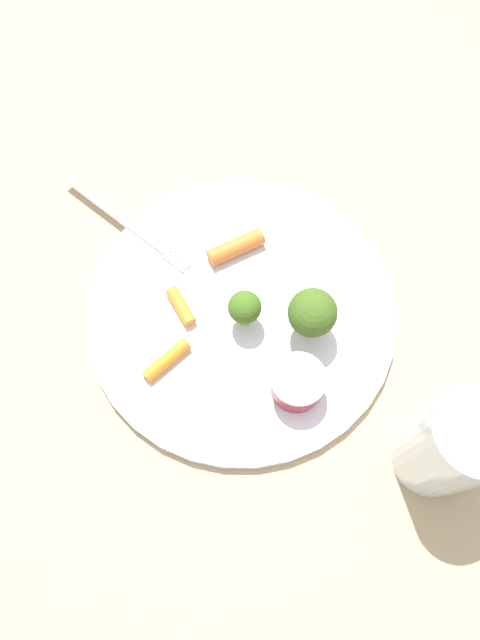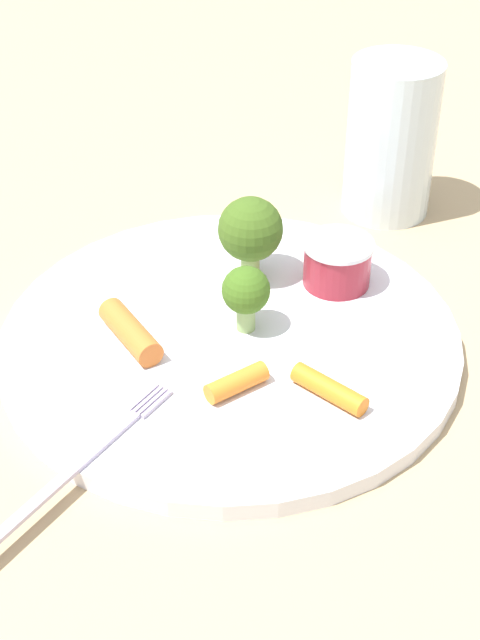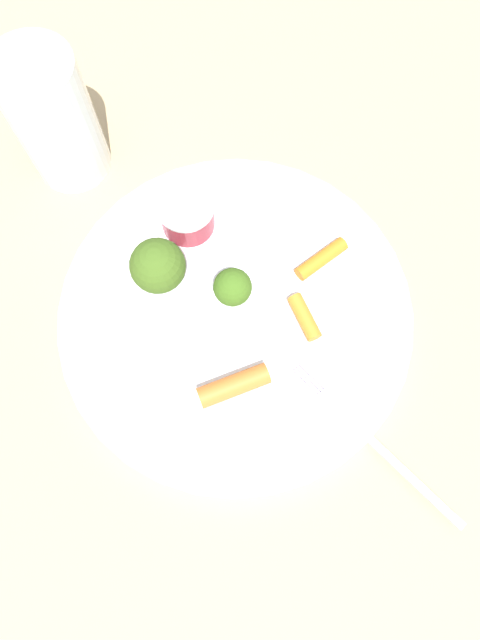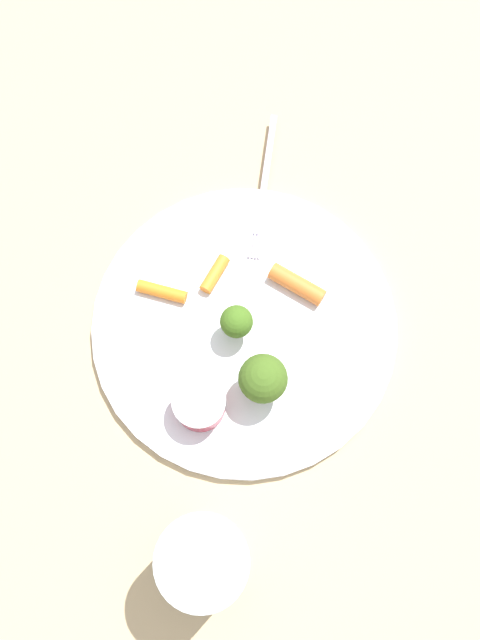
{
  "view_description": "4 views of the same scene",
  "coord_description": "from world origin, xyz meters",
  "px_view_note": "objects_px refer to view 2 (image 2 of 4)",
  "views": [
    {
      "loc": [
        -0.07,
        -0.22,
        0.54
      ],
      "look_at": [
        -0.01,
        -0.01,
        0.02
      ],
      "focal_mm": 32.73,
      "sensor_mm": 36.0,
      "label": 1
    },
    {
      "loc": [
        -0.46,
        0.17,
        0.39
      ],
      "look_at": [
        -0.0,
        -0.01,
        0.02
      ],
      "focal_mm": 52.58,
      "sensor_mm": 36.0,
      "label": 2
    },
    {
      "loc": [
        0.02,
        0.15,
        0.46
      ],
      "look_at": [
        -0.0,
        0.01,
        0.02
      ],
      "focal_mm": 30.94,
      "sensor_mm": 36.0,
      "label": 3
    },
    {
      "loc": [
        0.13,
        -0.15,
        0.63
      ],
      "look_at": [
        -0.0,
        -0.0,
        0.03
      ],
      "focal_mm": 36.44,
      "sensor_mm": 36.0,
      "label": 4
    }
  ],
  "objects_px": {
    "broccoli_floret_1": "(246,292)",
    "drinking_glass": "(391,139)",
    "broccoli_floret_0": "(250,230)",
    "carrot_stick_0": "(329,389)",
    "fork": "(72,471)",
    "plate": "(230,339)",
    "carrot_stick_2": "(130,332)",
    "sauce_cup": "(337,263)",
    "carrot_stick_1": "(237,382)"
  },
  "relations": [
    {
      "from": "plate",
      "to": "broccoli_floret_0",
      "type": "bearing_deg",
      "value": -33.43
    },
    {
      "from": "broccoli_floret_1",
      "to": "drinking_glass",
      "type": "xyz_separation_m",
      "value": [
        0.12,
        -0.17,
        0.02
      ]
    },
    {
      "from": "plate",
      "to": "broccoli_floret_1",
      "type": "height_order",
      "value": "broccoli_floret_1"
    },
    {
      "from": "carrot_stick_2",
      "to": "drinking_glass",
      "type": "bearing_deg",
      "value": -65.92
    },
    {
      "from": "plate",
      "to": "broccoli_floret_1",
      "type": "xyz_separation_m",
      "value": [
        -0.0,
        -0.01,
        0.04
      ]
    },
    {
      "from": "carrot_stick_2",
      "to": "drinking_glass",
      "type": "xyz_separation_m",
      "value": [
        0.11,
        -0.25,
        0.04
      ]
    },
    {
      "from": "carrot_stick_1",
      "to": "drinking_glass",
      "type": "distance_m",
      "value": 0.27
    },
    {
      "from": "carrot_stick_1",
      "to": "carrot_stick_0",
      "type": "bearing_deg",
      "value": -117.82
    },
    {
      "from": "sauce_cup",
      "to": "carrot_stick_1",
      "type": "bearing_deg",
      "value": 127.29
    },
    {
      "from": "plate",
      "to": "carrot_stick_0",
      "type": "bearing_deg",
      "value": -158.52
    },
    {
      "from": "carrot_stick_2",
      "to": "plate",
      "type": "bearing_deg",
      "value": -101.64
    },
    {
      "from": "broccoli_floret_1",
      "to": "carrot_stick_1",
      "type": "height_order",
      "value": "broccoli_floret_1"
    },
    {
      "from": "plate",
      "to": "carrot_stick_1",
      "type": "distance_m",
      "value": 0.06
    },
    {
      "from": "broccoli_floret_0",
      "to": "sauce_cup",
      "type": "bearing_deg",
      "value": -119.49
    },
    {
      "from": "sauce_cup",
      "to": "drinking_glass",
      "type": "height_order",
      "value": "drinking_glass"
    },
    {
      "from": "plate",
      "to": "broccoli_floret_0",
      "type": "height_order",
      "value": "broccoli_floret_0"
    },
    {
      "from": "sauce_cup",
      "to": "carrot_stick_0",
      "type": "bearing_deg",
      "value": 151.7
    },
    {
      "from": "sauce_cup",
      "to": "drinking_glass",
      "type": "distance_m",
      "value": 0.14
    },
    {
      "from": "broccoli_floret_1",
      "to": "drinking_glass",
      "type": "relative_size",
      "value": 0.37
    },
    {
      "from": "carrot_stick_0",
      "to": "carrot_stick_1",
      "type": "relative_size",
      "value": 1.24
    },
    {
      "from": "broccoli_floret_0",
      "to": "carrot_stick_2",
      "type": "relative_size",
      "value": 1.05
    },
    {
      "from": "carrot_stick_0",
      "to": "carrot_stick_2",
      "type": "relative_size",
      "value": 0.86
    },
    {
      "from": "broccoli_floret_1",
      "to": "drinking_glass",
      "type": "distance_m",
      "value": 0.21
    },
    {
      "from": "sauce_cup",
      "to": "broccoli_floret_1",
      "type": "xyz_separation_m",
      "value": [
        -0.03,
        0.08,
        0.01
      ]
    },
    {
      "from": "carrot_stick_0",
      "to": "fork",
      "type": "bearing_deg",
      "value": 91.76
    },
    {
      "from": "sauce_cup",
      "to": "carrot_stick_2",
      "type": "height_order",
      "value": "sauce_cup"
    },
    {
      "from": "plate",
      "to": "carrot_stick_0",
      "type": "xyz_separation_m",
      "value": [
        -0.08,
        -0.03,
        0.01
      ]
    },
    {
      "from": "plate",
      "to": "drinking_glass",
      "type": "distance_m",
      "value": 0.23
    },
    {
      "from": "plate",
      "to": "carrot_stick_2",
      "type": "distance_m",
      "value": 0.07
    },
    {
      "from": "fork",
      "to": "plate",
      "type": "bearing_deg",
      "value": -55.56
    },
    {
      "from": "carrot_stick_1",
      "to": "drinking_glass",
      "type": "xyz_separation_m",
      "value": [
        0.18,
        -0.2,
        0.04
      ]
    },
    {
      "from": "broccoli_floret_0",
      "to": "drinking_glass",
      "type": "relative_size",
      "value": 0.49
    },
    {
      "from": "plate",
      "to": "fork",
      "type": "height_order",
      "value": "fork"
    },
    {
      "from": "broccoli_floret_1",
      "to": "drinking_glass",
      "type": "height_order",
      "value": "drinking_glass"
    },
    {
      "from": "plate",
      "to": "carrot_stick_1",
      "type": "xyz_separation_m",
      "value": [
        -0.06,
        0.02,
        0.01
      ]
    },
    {
      "from": "broccoli_floret_0",
      "to": "drinking_glass",
      "type": "xyz_separation_m",
      "value": [
        0.07,
        -0.15,
        0.01
      ]
    },
    {
      "from": "broccoli_floret_1",
      "to": "carrot_stick_1",
      "type": "distance_m",
      "value": 0.07
    },
    {
      "from": "sauce_cup",
      "to": "broccoli_floret_1",
      "type": "height_order",
      "value": "broccoli_floret_1"
    },
    {
      "from": "carrot_stick_2",
      "to": "fork",
      "type": "distance_m",
      "value": 0.12
    },
    {
      "from": "broccoli_floret_1",
      "to": "carrot_stick_2",
      "type": "xyz_separation_m",
      "value": [
        0.01,
        0.08,
        -0.02
      ]
    },
    {
      "from": "carrot_stick_1",
      "to": "plate",
      "type": "bearing_deg",
      "value": -17.07
    },
    {
      "from": "carrot_stick_0",
      "to": "fork",
      "type": "height_order",
      "value": "carrot_stick_0"
    },
    {
      "from": "carrot_stick_1",
      "to": "carrot_stick_2",
      "type": "bearing_deg",
      "value": 33.98
    },
    {
      "from": "plate",
      "to": "fork",
      "type": "bearing_deg",
      "value": 124.44
    },
    {
      "from": "broccoli_floret_1",
      "to": "carrot_stick_0",
      "type": "height_order",
      "value": "broccoli_floret_1"
    },
    {
      "from": "fork",
      "to": "drinking_glass",
      "type": "height_order",
      "value": "drinking_glass"
    },
    {
      "from": "sauce_cup",
      "to": "fork",
      "type": "xyz_separation_m",
      "value": [
        -0.11,
        0.22,
        -0.02
      ]
    },
    {
      "from": "carrot_stick_1",
      "to": "fork",
      "type": "distance_m",
      "value": 0.11
    },
    {
      "from": "broccoli_floret_0",
      "to": "carrot_stick_0",
      "type": "height_order",
      "value": "broccoli_floret_0"
    },
    {
      "from": "carrot_stick_0",
      "to": "carrot_stick_2",
      "type": "bearing_deg",
      "value": 45.25
    }
  ]
}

